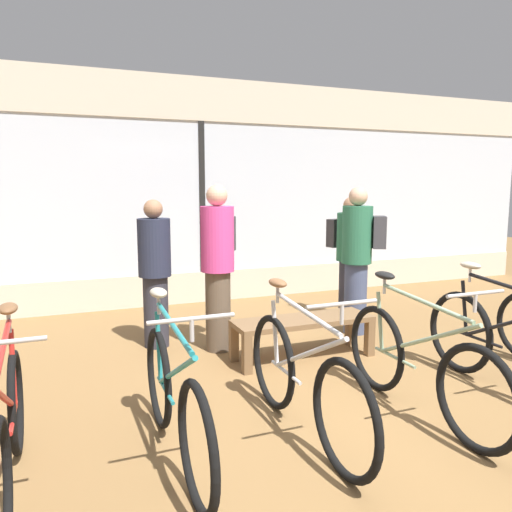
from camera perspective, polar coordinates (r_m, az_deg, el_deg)
ground_plane at (r=3.95m, az=11.16°, el=-17.59°), size 24.00×24.00×0.00m
shop_back_wall at (r=7.26m, az=-6.23°, el=7.53°), size 12.00×0.08×3.20m
bicycle_far_left at (r=3.19m, az=-26.36°, el=-17.35°), size 0.46×1.67×1.01m
bicycle_left at (r=3.24m, az=-9.33°, el=-15.93°), size 0.46×1.72×1.03m
bicycle_center_left at (r=3.48m, az=5.39°, el=-14.00°), size 0.46×1.75×1.04m
bicycle_center_right at (r=3.95m, az=18.09°, el=-11.73°), size 0.46×1.78×1.04m
bicycle_right at (r=4.63m, az=26.67°, el=-9.12°), size 0.46×1.78×1.05m
display_bench at (r=4.97m, az=5.39°, el=-7.89°), size 1.40×0.44×0.41m
customer_near_rack at (r=5.32m, az=-11.48°, el=-1.70°), size 0.47×0.47×1.56m
customer_by_window at (r=5.80m, az=11.61°, el=0.05°), size 0.56×0.49×1.68m
customer_mid_floor at (r=6.41m, az=10.54°, el=0.18°), size 0.42×0.54×1.56m
customer_near_bench at (r=5.11m, az=-4.36°, el=-0.71°), size 0.51×0.56×1.71m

